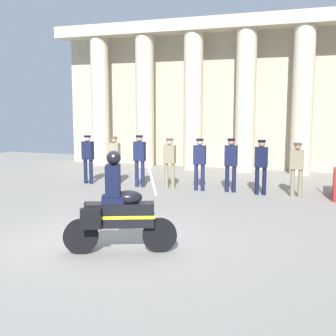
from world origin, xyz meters
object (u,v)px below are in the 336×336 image
object	(u,v)px
officer_in_row_0	(88,155)
officer_in_row_3	(170,159)
officer_in_row_2	(140,157)
officer_in_row_5	(231,161)
officer_in_row_6	(261,163)
officer_in_row_7	(297,165)
officer_in_row_1	(114,157)
officer_in_row_4	(200,160)
motorcycle_with_rider	(116,211)

from	to	relation	value
officer_in_row_0	officer_in_row_3	bearing A→B (deg)	179.08
officer_in_row_2	officer_in_row_5	distance (m)	3.08
officer_in_row_6	officer_in_row_7	world-z (taller)	officer_in_row_6
officer_in_row_0	officer_in_row_6	xyz separation A→B (m)	(6.00, 0.05, -0.01)
officer_in_row_1	officer_in_row_7	bearing A→B (deg)	179.12
officer_in_row_3	officer_in_row_4	world-z (taller)	officer_in_row_4
officer_in_row_0	motorcycle_with_rider	distance (m)	7.59
officer_in_row_5	officer_in_row_7	xyz separation A→B (m)	(2.01, -0.06, -0.04)
officer_in_row_2	officer_in_row_5	size ratio (longest dim) A/B	1.03
officer_in_row_1	officer_in_row_6	distance (m)	5.01
officer_in_row_6	officer_in_row_7	bearing A→B (deg)	-178.21
officer_in_row_2	officer_in_row_4	bearing A→B (deg)	-179.85
officer_in_row_3	motorcycle_with_rider	size ratio (longest dim) A/B	0.84
officer_in_row_1	officer_in_row_4	xyz separation A→B (m)	(3.05, -0.00, 0.00)
officer_in_row_0	officer_in_row_7	distance (m)	7.05
officer_in_row_2	officer_in_row_4	xyz separation A→B (m)	(2.08, 0.05, -0.04)
officer_in_row_4	officer_in_row_5	size ratio (longest dim) A/B	0.99
officer_in_row_1	officer_in_row_7	distance (m)	6.06
officer_in_row_4	officer_in_row_6	xyz separation A→B (m)	(1.96, -0.03, 0.01)
officer_in_row_5	officer_in_row_6	distance (m)	0.96
officer_in_row_6	officer_in_row_7	xyz separation A→B (m)	(1.05, 0.05, -0.04)
officer_in_row_3	officer_in_row_5	world-z (taller)	officer_in_row_5
officer_in_row_7	officer_in_row_4	bearing A→B (deg)	-0.58
officer_in_row_0	officer_in_row_3	world-z (taller)	officer_in_row_0
officer_in_row_1	officer_in_row_3	size ratio (longest dim) A/B	1.00
officer_in_row_3	officer_in_row_6	bearing A→B (deg)	179.70
officer_in_row_0	officer_in_row_3	xyz separation A→B (m)	(3.04, 0.01, -0.02)
motorcycle_with_rider	officer_in_row_6	bearing A→B (deg)	51.71
officer_in_row_2	motorcycle_with_rider	distance (m)	6.72
officer_in_row_0	officer_in_row_1	bearing A→B (deg)	-176.46
officer_in_row_4	officer_in_row_7	bearing A→B (deg)	179.42
officer_in_row_5	officer_in_row_7	size ratio (longest dim) A/B	1.05
officer_in_row_0	officer_in_row_2	distance (m)	1.96
officer_in_row_1	officer_in_row_4	world-z (taller)	officer_in_row_4
officer_in_row_2	motorcycle_with_rider	size ratio (longest dim) A/B	0.88
officer_in_row_4	officer_in_row_1	bearing A→B (deg)	-1.18
officer_in_row_0	officer_in_row_5	world-z (taller)	officer_in_row_0
officer_in_row_3	officer_in_row_0	bearing A→B (deg)	-0.92
officer_in_row_3	officer_in_row_4	bearing A→B (deg)	-177.28
officer_in_row_7	officer_in_row_1	bearing A→B (deg)	-0.88
officer_in_row_1	motorcycle_with_rider	bearing A→B (deg)	115.94
officer_in_row_6	officer_in_row_7	size ratio (longest dim) A/B	1.04
officer_in_row_2	officer_in_row_3	world-z (taller)	officer_in_row_2
officer_in_row_4	officer_in_row_5	xyz separation A→B (m)	(1.00, 0.09, 0.01)
officer_in_row_3	officer_in_row_6	world-z (taller)	officer_in_row_6
officer_in_row_0	officer_in_row_5	xyz separation A→B (m)	(5.04, 0.16, -0.00)
officer_in_row_7	officer_in_row_2	bearing A→B (deg)	-0.28
officer_in_row_5	officer_in_row_2	bearing A→B (deg)	1.37
officer_in_row_0	officer_in_row_7	world-z (taller)	officer_in_row_0
officer_in_row_1	officer_in_row_0	bearing A→B (deg)	3.54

